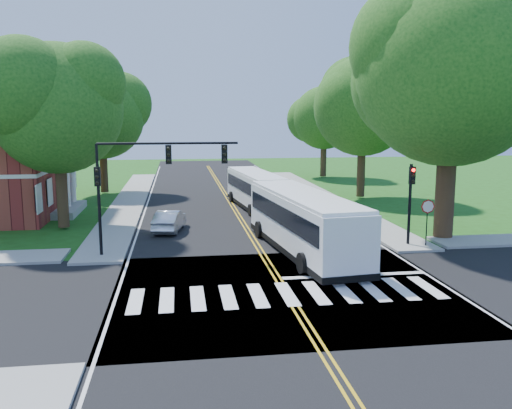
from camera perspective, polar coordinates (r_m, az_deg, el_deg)
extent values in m
plane|color=#1D4B12|center=(22.64, 3.05, -9.00)|extent=(140.00, 140.00, 0.00)
cube|color=black|center=(39.93, -2.00, -0.94)|extent=(14.00, 96.00, 0.01)
cube|color=black|center=(22.63, 3.05, -8.99)|extent=(60.00, 12.00, 0.01)
cube|color=gold|center=(43.85, -2.57, -0.01)|extent=(0.36, 70.00, 0.01)
cube|color=silver|center=(43.72, -11.47, -0.21)|extent=(0.12, 70.00, 0.01)
cube|color=silver|center=(45.02, 6.08, 0.19)|extent=(0.12, 70.00, 0.01)
cube|color=silver|center=(22.17, 3.30, -9.36)|extent=(12.60, 3.00, 0.01)
cube|color=silver|center=(24.98, 10.28, -7.33)|extent=(6.60, 0.40, 0.01)
cube|color=gray|center=(46.78, -13.11, 0.42)|extent=(2.60, 40.00, 0.15)
cube|color=gray|center=(48.26, 6.93, 0.86)|extent=(2.60, 40.00, 0.15)
cylinder|color=#371F16|center=(33.06, 19.31, 1.91)|extent=(1.10, 1.10, 6.00)
sphere|color=#437B24|center=(32.92, 19.94, 13.22)|extent=(10.80, 10.80, 10.80)
cylinder|color=#371F16|center=(36.10, -19.76, 1.51)|extent=(0.70, 0.70, 4.80)
sphere|color=#437B24|center=(35.81, -20.20, 9.46)|extent=(8.00, 8.00, 8.00)
cylinder|color=#371F16|center=(51.73, -15.73, 3.68)|extent=(0.70, 0.70, 4.40)
sphere|color=#437B24|center=(51.51, -15.96, 8.86)|extent=(7.60, 7.60, 7.60)
cylinder|color=#371F16|center=(47.95, 11.00, 3.80)|extent=(0.70, 0.70, 5.00)
sphere|color=#437B24|center=(47.75, 11.20, 10.06)|extent=(8.40, 8.40, 8.40)
cylinder|color=#371F16|center=(63.50, 7.11, 4.94)|extent=(0.70, 0.70, 4.40)
sphere|color=#437B24|center=(63.32, 7.19, 9.04)|extent=(7.20, 7.20, 7.20)
cube|color=silver|center=(41.96, -19.50, 5.08)|extent=(1.40, 6.00, 0.45)
cube|color=gray|center=(42.43, -19.20, -0.51)|extent=(1.80, 6.00, 0.50)
cylinder|color=silver|center=(40.03, -19.92, 1.56)|extent=(0.50, 0.50, 4.20)
cylinder|color=silver|center=(42.17, -19.33, 1.96)|extent=(0.50, 0.50, 4.20)
cylinder|color=silver|center=(44.31, -18.79, 2.32)|extent=(0.50, 0.50, 4.20)
cylinder|color=black|center=(28.24, -16.16, -0.55)|extent=(0.16, 0.16, 4.60)
cube|color=black|center=(27.86, -16.36, 2.84)|extent=(0.30, 0.22, 0.95)
sphere|color=black|center=(27.69, -16.43, 3.43)|extent=(0.18, 0.18, 0.18)
cylinder|color=black|center=(27.60, -9.22, 6.37)|extent=(7.00, 0.12, 0.12)
cube|color=black|center=(27.49, -9.19, 5.21)|extent=(0.30, 0.22, 0.95)
cube|color=black|center=(27.58, -3.34, 5.33)|extent=(0.30, 0.22, 0.95)
cylinder|color=black|center=(30.62, 15.87, 0.02)|extent=(0.16, 0.16, 4.40)
cube|color=black|center=(30.28, 16.12, 2.96)|extent=(0.30, 0.22, 0.95)
sphere|color=#FF0A05|center=(30.12, 16.25, 3.50)|extent=(0.18, 0.18, 0.18)
cylinder|color=black|center=(30.70, 17.52, -2.13)|extent=(0.06, 0.06, 2.20)
cylinder|color=#A50A07|center=(30.49, 17.64, -0.20)|extent=(0.76, 0.04, 0.76)
cube|color=white|center=(28.34, 5.02, -1.95)|extent=(3.92, 12.24, 2.80)
cube|color=black|center=(28.25, 5.03, -0.93)|extent=(3.90, 11.41, 0.97)
cube|color=black|center=(33.96, 1.60, 0.57)|extent=(2.49, 0.38, 1.63)
cube|color=orange|center=(33.84, 1.61, 2.11)|extent=(1.73, 0.29, 0.33)
cube|color=black|center=(28.61, 4.98, -4.39)|extent=(3.98, 12.35, 0.31)
cube|color=white|center=(28.09, 5.06, 0.97)|extent=(3.83, 11.88, 0.22)
cylinder|color=black|center=(32.66, 4.85, -2.39)|extent=(0.43, 1.01, 0.98)
cylinder|color=black|center=(31.89, 0.35, -2.64)|extent=(0.43, 1.01, 0.98)
cylinder|color=black|center=(25.78, 10.53, -5.70)|extent=(0.43, 1.01, 0.98)
cylinder|color=black|center=(24.80, 4.94, -6.17)|extent=(0.43, 1.01, 0.98)
cube|color=white|center=(42.00, -0.04, 1.52)|extent=(3.41, 10.84, 2.48)
cube|color=black|center=(41.95, -0.04, 2.13)|extent=(3.40, 10.10, 0.86)
cube|color=black|center=(47.16, -1.65, 2.76)|extent=(2.21, 0.33, 1.44)
cube|color=orange|center=(47.07, -1.65, 3.74)|extent=(1.54, 0.26, 0.29)
cube|color=black|center=(42.17, -0.04, 0.03)|extent=(3.47, 10.94, 0.27)
cube|color=white|center=(41.85, -0.04, 3.27)|extent=(3.33, 10.52, 0.20)
cylinder|color=black|center=(45.81, 0.30, 0.95)|extent=(0.38, 0.89, 0.87)
cylinder|color=black|center=(45.28, -2.58, 0.84)|extent=(0.38, 0.89, 0.87)
cylinder|color=black|center=(39.37, 2.78, -0.44)|extent=(0.38, 0.89, 0.87)
cylinder|color=black|center=(38.76, -0.54, -0.59)|extent=(0.38, 0.89, 0.87)
imported|color=silver|center=(34.06, -9.09, -1.69)|extent=(2.17, 4.23, 1.33)
imported|color=#AEB0B5|center=(33.51, 8.08, -1.76)|extent=(2.57, 5.23, 1.43)
imported|color=black|center=(42.89, 4.92, 0.59)|extent=(2.62, 4.52, 1.23)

